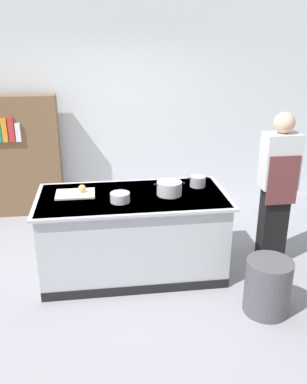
# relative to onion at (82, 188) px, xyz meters

# --- Properties ---
(ground_plane) EXTENTS (10.00, 10.00, 0.00)m
(ground_plane) POSITION_rel_onion_xyz_m (0.51, -0.12, -0.96)
(ground_plane) COLOR gray
(back_wall) EXTENTS (6.40, 0.12, 3.00)m
(back_wall) POSITION_rel_onion_xyz_m (0.51, 1.98, 0.54)
(back_wall) COLOR silver
(back_wall) RESTS_ON ground_plane
(counter_island) EXTENTS (1.98, 0.98, 0.90)m
(counter_island) POSITION_rel_onion_xyz_m (0.51, -0.12, -0.49)
(counter_island) COLOR #B7BABF
(counter_island) RESTS_ON ground_plane
(cutting_board) EXTENTS (0.40, 0.28, 0.02)m
(cutting_board) POSITION_rel_onion_xyz_m (-0.07, -0.02, -0.05)
(cutting_board) COLOR silver
(cutting_board) RESTS_ON counter_island
(onion) EXTENTS (0.08, 0.08, 0.08)m
(onion) POSITION_rel_onion_xyz_m (0.00, 0.00, 0.00)
(onion) COLOR tan
(onion) RESTS_ON cutting_board
(stock_pot) EXTENTS (0.33, 0.26, 0.14)m
(stock_pot) POSITION_rel_onion_xyz_m (0.90, -0.14, 0.01)
(stock_pot) COLOR #B7BABF
(stock_pot) RESTS_ON counter_island
(sauce_pan) EXTENTS (0.23, 0.17, 0.11)m
(sauce_pan) POSITION_rel_onion_xyz_m (1.25, 0.06, -0.00)
(sauce_pan) COLOR #99999E
(sauce_pan) RESTS_ON counter_island
(mixing_bowl) EXTENTS (0.20, 0.20, 0.09)m
(mixing_bowl) POSITION_rel_onion_xyz_m (0.38, -0.27, -0.01)
(mixing_bowl) COLOR #B7BABF
(mixing_bowl) RESTS_ON counter_island
(trash_bin) EXTENTS (0.43, 0.43, 0.53)m
(trash_bin) POSITION_rel_onion_xyz_m (1.70, -0.99, -0.69)
(trash_bin) COLOR #4C4C51
(trash_bin) RESTS_ON ground_plane
(person_chef) EXTENTS (0.38, 0.25, 1.72)m
(person_chef) POSITION_rel_onion_xyz_m (2.10, -0.09, -0.05)
(person_chef) COLOR black
(person_chef) RESTS_ON ground_plane
(bookshelf) EXTENTS (1.10, 0.31, 1.70)m
(bookshelf) POSITION_rel_onion_xyz_m (-0.91, 1.68, -0.11)
(bookshelf) COLOR brown
(bookshelf) RESTS_ON ground_plane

